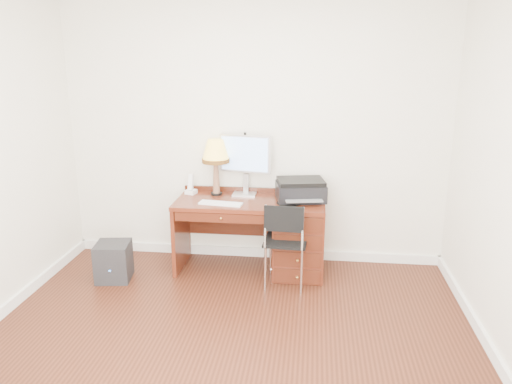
# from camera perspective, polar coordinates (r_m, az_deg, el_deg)

# --- Properties ---
(ground) EXTENTS (4.00, 4.00, 0.00)m
(ground) POSITION_cam_1_polar(r_m,az_deg,el_deg) (4.08, -3.29, -16.92)
(ground) COLOR #35160C
(ground) RESTS_ON ground
(room_shell) EXTENTS (4.00, 4.00, 4.00)m
(room_shell) POSITION_cam_1_polar(r_m,az_deg,el_deg) (4.59, -1.91, -12.17)
(room_shell) COLOR white
(room_shell) RESTS_ON ground
(desk) EXTENTS (1.50, 0.67, 0.75)m
(desk) POSITION_cam_1_polar(r_m,az_deg,el_deg) (5.11, 2.95, -4.70)
(desk) COLOR #5B2213
(desk) RESTS_ON ground
(monitor) EXTENTS (0.54, 0.22, 0.63)m
(monitor) POSITION_cam_1_polar(r_m,az_deg,el_deg) (5.16, -1.32, 3.99)
(monitor) COLOR silver
(monitor) RESTS_ON desk
(keyboard) EXTENTS (0.44, 0.18, 0.02)m
(keyboard) POSITION_cam_1_polar(r_m,az_deg,el_deg) (4.91, -4.05, -1.31)
(keyboard) COLOR white
(keyboard) RESTS_ON desk
(mouse_pad) EXTENTS (0.24, 0.24, 0.05)m
(mouse_pad) POSITION_cam_1_polar(r_m,az_deg,el_deg) (4.94, 3.76, -1.14)
(mouse_pad) COLOR black
(mouse_pad) RESTS_ON desk
(printer) EXTENTS (0.54, 0.46, 0.21)m
(printer) POSITION_cam_1_polar(r_m,az_deg,el_deg) (5.05, 5.12, 0.26)
(printer) COLOR black
(printer) RESTS_ON desk
(leg_lamp) EXTENTS (0.28, 0.28, 0.58)m
(leg_lamp) POSITION_cam_1_polar(r_m,az_deg,el_deg) (5.14, -4.63, 4.28)
(leg_lamp) COLOR black
(leg_lamp) RESTS_ON desk
(phone) EXTENTS (0.12, 0.12, 0.21)m
(phone) POSITION_cam_1_polar(r_m,az_deg,el_deg) (5.29, -7.44, 0.45)
(phone) COLOR white
(phone) RESTS_ON desk
(pen_cup) EXTENTS (0.08, 0.08, 0.10)m
(pen_cup) POSITION_cam_1_polar(r_m,az_deg,el_deg) (5.18, 3.42, 0.11)
(pen_cup) COLOR black
(pen_cup) RESTS_ON desk
(chair) EXTENTS (0.42, 0.43, 0.86)m
(chair) POSITION_cam_1_polar(r_m,az_deg,el_deg) (4.72, 3.39, -5.10)
(chair) COLOR black
(chair) RESTS_ON ground
(equipment_box) EXTENTS (0.37, 0.37, 0.38)m
(equipment_box) POSITION_cam_1_polar(r_m,az_deg,el_deg) (5.20, -15.96, -7.63)
(equipment_box) COLOR black
(equipment_box) RESTS_ON ground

